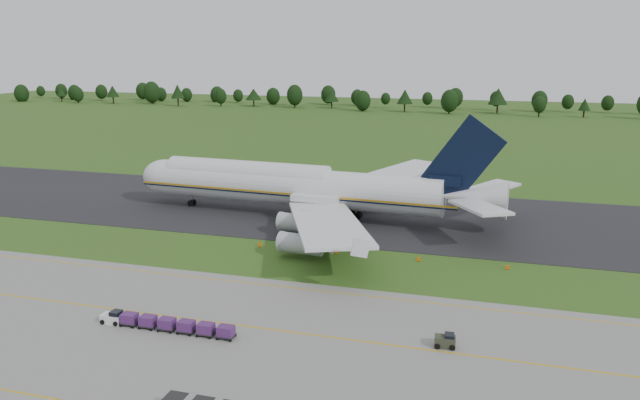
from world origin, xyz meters
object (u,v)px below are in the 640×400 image
(aircraft, at_px, (300,186))
(baggage_train, at_px, (165,324))
(edge_markers, at_px, (377,256))
(utility_cart, at_px, (445,342))

(aircraft, distance_m, baggage_train, 48.88)
(aircraft, height_order, edge_markers, aircraft)
(aircraft, bearing_deg, baggage_train, -89.42)
(aircraft, xyz_separation_m, baggage_train, (0.49, -48.65, -4.72))
(baggage_train, relative_size, utility_cart, 7.20)
(utility_cart, bearing_deg, edge_markers, 115.11)
(aircraft, height_order, utility_cart, aircraft)
(edge_markers, bearing_deg, aircraft, 133.32)
(utility_cart, height_order, edge_markers, utility_cart)
(baggage_train, bearing_deg, utility_cart, 8.62)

